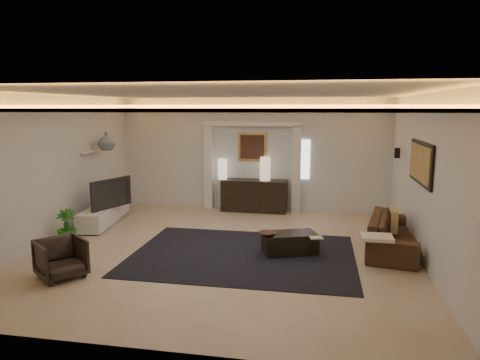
% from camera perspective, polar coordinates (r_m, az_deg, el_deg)
% --- Properties ---
extents(floor, '(7.00, 7.00, 0.00)m').
position_cam_1_polar(floor, '(8.34, -2.12, -9.13)').
color(floor, '#C3B49F').
rests_on(floor, ground).
extents(ceiling, '(7.00, 7.00, 0.00)m').
position_cam_1_polar(ceiling, '(7.91, -2.25, 11.21)').
color(ceiling, white).
rests_on(ceiling, ground).
extents(wall_back, '(7.00, 0.00, 7.00)m').
position_cam_1_polar(wall_back, '(11.41, 1.64, 3.35)').
color(wall_back, silver).
rests_on(wall_back, ground).
extents(wall_front, '(7.00, 0.00, 7.00)m').
position_cam_1_polar(wall_front, '(4.71, -11.51, -5.50)').
color(wall_front, silver).
rests_on(wall_front, ground).
extents(wall_left, '(0.00, 7.00, 7.00)m').
position_cam_1_polar(wall_left, '(9.40, -23.51, 1.28)').
color(wall_left, silver).
rests_on(wall_left, ground).
extents(wall_right, '(0.00, 7.00, 7.00)m').
position_cam_1_polar(wall_right, '(8.01, 23.06, 0.03)').
color(wall_right, silver).
rests_on(wall_right, ground).
extents(cove_soffit, '(7.00, 7.00, 0.04)m').
position_cam_1_polar(cove_soffit, '(7.91, -2.24, 9.18)').
color(cove_soffit, silver).
rests_on(cove_soffit, ceiling).
extents(daylight_slit, '(0.25, 0.03, 1.00)m').
position_cam_1_polar(daylight_slit, '(11.28, 8.42, 2.67)').
color(daylight_slit, white).
rests_on(daylight_slit, wall_back).
extents(area_rug, '(4.00, 3.00, 0.01)m').
position_cam_1_polar(area_rug, '(8.08, 0.38, -9.70)').
color(area_rug, black).
rests_on(area_rug, ground).
extents(pilaster_left, '(0.22, 0.20, 2.20)m').
position_cam_1_polar(pilaster_left, '(11.59, -4.07, 1.68)').
color(pilaster_left, silver).
rests_on(pilaster_left, ground).
extents(pilaster_right, '(0.22, 0.20, 2.20)m').
position_cam_1_polar(pilaster_right, '(11.24, 7.36, 1.38)').
color(pilaster_right, silver).
rests_on(pilaster_right, ground).
extents(alcove_header, '(2.52, 0.20, 0.12)m').
position_cam_1_polar(alcove_header, '(11.26, 1.58, 7.35)').
color(alcove_header, silver).
rests_on(alcove_header, wall_back).
extents(painting_frame, '(0.74, 0.04, 0.74)m').
position_cam_1_polar(painting_frame, '(11.37, 1.62, 4.34)').
color(painting_frame, tan).
rests_on(painting_frame, wall_back).
extents(painting_canvas, '(0.62, 0.02, 0.62)m').
position_cam_1_polar(painting_canvas, '(11.34, 1.60, 4.32)').
color(painting_canvas, '#4C2D1E').
rests_on(painting_canvas, wall_back).
extents(art_panel_frame, '(0.04, 1.64, 0.74)m').
position_cam_1_polar(art_panel_frame, '(8.26, 22.52, 2.08)').
color(art_panel_frame, black).
rests_on(art_panel_frame, wall_right).
extents(art_panel_gold, '(0.02, 1.50, 0.62)m').
position_cam_1_polar(art_panel_gold, '(8.26, 22.35, 2.09)').
color(art_panel_gold, tan).
rests_on(art_panel_gold, wall_right).
extents(wall_sconce, '(0.12, 0.12, 0.22)m').
position_cam_1_polar(wall_sconce, '(10.10, 19.80, 3.33)').
color(wall_sconce, black).
rests_on(wall_sconce, wall_right).
extents(wall_niche, '(0.10, 0.55, 0.04)m').
position_cam_1_polar(wall_niche, '(10.53, -19.08, 3.43)').
color(wall_niche, silver).
rests_on(wall_niche, wall_left).
extents(console, '(1.68, 0.56, 0.84)m').
position_cam_1_polar(console, '(11.32, 1.87, -2.09)').
color(console, black).
rests_on(console, ground).
extents(lamp_left, '(0.24, 0.24, 0.53)m').
position_cam_1_polar(lamp_left, '(11.35, -2.29, 1.48)').
color(lamp_left, white).
rests_on(lamp_left, console).
extents(lamp_right, '(0.33, 0.33, 0.60)m').
position_cam_1_polar(lamp_right, '(11.16, 3.29, 1.34)').
color(lamp_right, beige).
rests_on(lamp_right, console).
extents(media_ledge, '(0.81, 2.17, 0.40)m').
position_cam_1_polar(media_ledge, '(10.64, -17.24, -4.21)').
color(media_ledge, silver).
rests_on(media_ledge, ground).
extents(tv, '(1.14, 0.53, 0.67)m').
position_cam_1_polar(tv, '(10.28, -16.87, -1.47)').
color(tv, black).
rests_on(tv, media_ledge).
extents(figurine, '(0.15, 0.15, 0.37)m').
position_cam_1_polar(figurine, '(11.05, -14.87, -1.41)').
color(figurine, '#452E26').
rests_on(figurine, media_ledge).
extents(ginger_jar, '(0.53, 0.53, 0.43)m').
position_cam_1_polar(ginger_jar, '(10.63, -17.01, 4.85)').
color(ginger_jar, '#4B535F').
rests_on(ginger_jar, wall_niche).
extents(plant, '(0.50, 0.50, 0.68)m').
position_cam_1_polar(plant, '(9.32, -21.67, -5.64)').
color(plant, '#246519').
rests_on(plant, ground).
extents(sofa, '(2.33, 1.26, 0.65)m').
position_cam_1_polar(sofa, '(8.76, 19.48, -6.55)').
color(sofa, '#4F331B').
rests_on(sofa, ground).
extents(throw_blanket, '(0.51, 0.42, 0.06)m').
position_cam_1_polar(throw_blanket, '(7.57, 17.38, -7.14)').
color(throw_blanket, white).
rests_on(throw_blanket, sofa).
extents(throw_pillow, '(0.19, 0.43, 0.42)m').
position_cam_1_polar(throw_pillow, '(8.77, 19.49, -5.00)').
color(throw_pillow, tan).
rests_on(throw_pillow, sofa).
extents(coffee_table, '(1.08, 0.84, 0.36)m').
position_cam_1_polar(coffee_table, '(8.17, 6.50, -8.08)').
color(coffee_table, black).
rests_on(coffee_table, ground).
extents(bowl, '(0.40, 0.40, 0.07)m').
position_cam_1_polar(bowl, '(7.88, 3.65, -6.85)').
color(bowl, '#462C1E').
rests_on(bowl, coffee_table).
extents(magazine, '(0.25, 0.21, 0.03)m').
position_cam_1_polar(magazine, '(7.84, 9.92, -7.23)').
color(magazine, beige).
rests_on(magazine, coffee_table).
extents(armchair, '(0.95, 0.95, 0.62)m').
position_cam_1_polar(armchair, '(7.52, -22.29, -9.43)').
color(armchair, black).
rests_on(armchair, ground).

